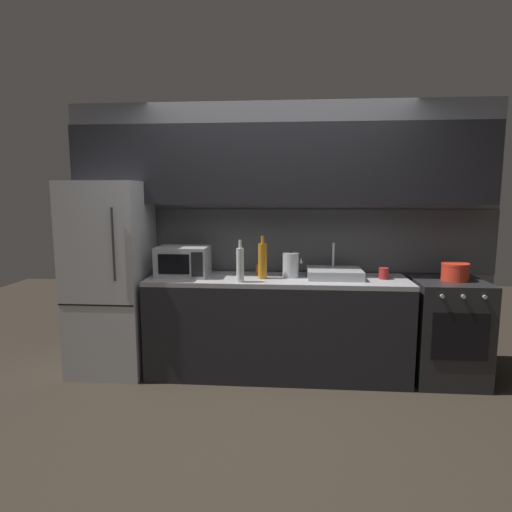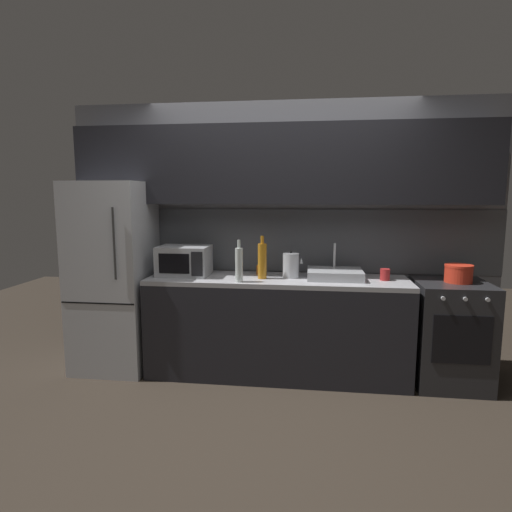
% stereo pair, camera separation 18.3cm
% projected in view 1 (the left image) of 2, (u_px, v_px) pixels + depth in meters
% --- Properties ---
extents(ground_plane, '(10.00, 10.00, 0.00)m').
position_uv_depth(ground_plane, '(272.00, 425.00, 3.07)').
color(ground_plane, '#2D261E').
extents(back_wall, '(4.05, 0.44, 2.50)m').
position_uv_depth(back_wall, '(279.00, 204.00, 4.03)').
color(back_wall, slate).
rests_on(back_wall, ground).
extents(counter_run, '(2.31, 0.60, 0.90)m').
position_uv_depth(counter_run, '(277.00, 326.00, 3.90)').
color(counter_run, black).
rests_on(counter_run, ground).
extents(refrigerator, '(0.68, 0.69, 1.75)m').
position_uv_depth(refrigerator, '(111.00, 278.00, 3.95)').
color(refrigerator, '#B7BABF').
rests_on(refrigerator, ground).
extents(oven_range, '(0.60, 0.62, 0.90)m').
position_uv_depth(oven_range, '(446.00, 330.00, 3.78)').
color(oven_range, '#232326').
rests_on(oven_range, ground).
extents(microwave, '(0.46, 0.35, 0.27)m').
position_uv_depth(microwave, '(183.00, 261.00, 3.90)').
color(microwave, '#A8AAAF').
rests_on(microwave, counter_run).
extents(sink_basin, '(0.48, 0.38, 0.30)m').
position_uv_depth(sink_basin, '(334.00, 273.00, 3.82)').
color(sink_basin, '#ADAFB5').
rests_on(sink_basin, counter_run).
extents(kettle, '(0.18, 0.14, 0.24)m').
position_uv_depth(kettle, '(291.00, 265.00, 3.85)').
color(kettle, '#B7BABF').
rests_on(kettle, counter_run).
extents(wine_bottle_clear, '(0.06, 0.06, 0.36)m').
position_uv_depth(wine_bottle_clear, '(240.00, 264.00, 3.62)').
color(wine_bottle_clear, silver).
rests_on(wine_bottle_clear, counter_run).
extents(wine_bottle_amber, '(0.08, 0.08, 0.38)m').
position_uv_depth(wine_bottle_amber, '(263.00, 260.00, 3.77)').
color(wine_bottle_amber, '#B27019').
rests_on(wine_bottle_amber, counter_run).
extents(mug_red, '(0.08, 0.08, 0.10)m').
position_uv_depth(mug_red, '(384.00, 273.00, 3.76)').
color(mug_red, '#A82323').
rests_on(mug_red, counter_run).
extents(mug_orange, '(0.08, 0.08, 0.09)m').
position_uv_depth(mug_orange, '(260.00, 270.00, 3.98)').
color(mug_orange, orange).
rests_on(mug_orange, counter_run).
extents(cooking_pot, '(0.23, 0.23, 0.15)m').
position_uv_depth(cooking_pot, '(455.00, 272.00, 3.70)').
color(cooking_pot, red).
rests_on(cooking_pot, oven_range).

